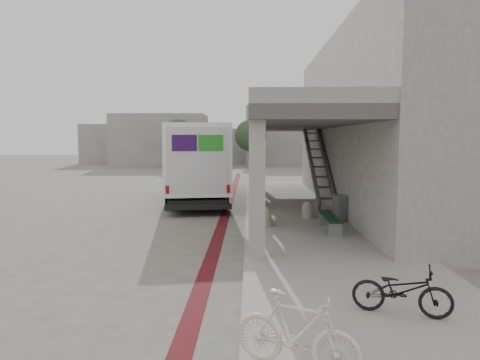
{
  "coord_description": "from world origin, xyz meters",
  "views": [
    {
      "loc": [
        1.94,
        -13.45,
        2.91
      ],
      "look_at": [
        1.62,
        -0.09,
        1.6
      ],
      "focal_mm": 32.0,
      "sensor_mm": 36.0,
      "label": 1
    }
  ],
  "objects_px": {
    "fedex_truck": "(195,161)",
    "bicycle_black": "(402,290)",
    "bicycle_cream": "(297,332)",
    "utility_cabinet": "(341,208)",
    "bench": "(330,220)"
  },
  "relations": [
    {
      "from": "fedex_truck",
      "to": "bicycle_black",
      "type": "relative_size",
      "value": 5.57
    },
    {
      "from": "bicycle_black",
      "to": "bicycle_cream",
      "type": "relative_size",
      "value": 0.95
    },
    {
      "from": "fedex_truck",
      "to": "bicycle_cream",
      "type": "height_order",
      "value": "fedex_truck"
    },
    {
      "from": "fedex_truck",
      "to": "utility_cabinet",
      "type": "distance_m",
      "value": 7.7
    },
    {
      "from": "utility_cabinet",
      "to": "bicycle_cream",
      "type": "distance_m",
      "value": 9.72
    },
    {
      "from": "fedex_truck",
      "to": "bicycle_black",
      "type": "xyz_separation_m",
      "value": [
        4.9,
        -12.87,
        -1.34
      ]
    },
    {
      "from": "bench",
      "to": "bicycle_black",
      "type": "relative_size",
      "value": 1.24
    },
    {
      "from": "fedex_truck",
      "to": "utility_cabinet",
      "type": "relative_size",
      "value": 9.55
    },
    {
      "from": "utility_cabinet",
      "to": "bicycle_black",
      "type": "height_order",
      "value": "utility_cabinet"
    },
    {
      "from": "bicycle_black",
      "to": "bench",
      "type": "bearing_deg",
      "value": 17.71
    },
    {
      "from": "fedex_truck",
      "to": "bicycle_cream",
      "type": "xyz_separation_m",
      "value": [
        3.06,
        -14.55,
        -1.26
      ]
    },
    {
      "from": "utility_cabinet",
      "to": "bicycle_black",
      "type": "bearing_deg",
      "value": -108.86
    },
    {
      "from": "bicycle_cream",
      "to": "fedex_truck",
      "type": "bearing_deg",
      "value": 38.34
    },
    {
      "from": "bench",
      "to": "bicycle_black",
      "type": "xyz_separation_m",
      "value": [
        -0.03,
        -6.17,
        0.08
      ]
    },
    {
      "from": "bench",
      "to": "fedex_truck",
      "type": "bearing_deg",
      "value": 126.19
    }
  ]
}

